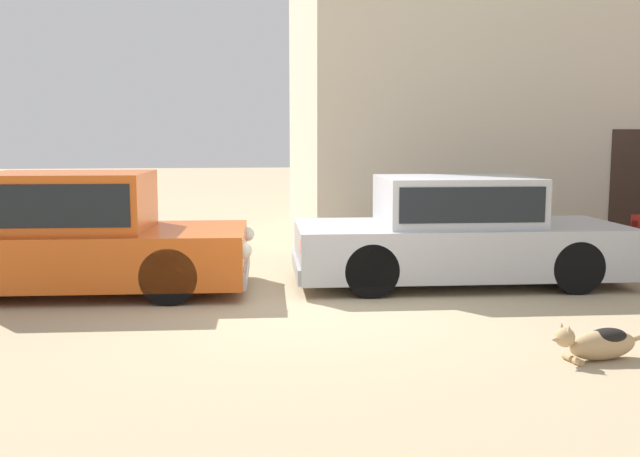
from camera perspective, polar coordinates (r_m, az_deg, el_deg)
ground_plane at (r=8.29m, az=0.08°, el=-6.35°), size 80.00×80.00×0.00m
parked_sedan_nearest at (r=9.58m, az=-19.11°, el=-0.41°), size 4.56×2.09×1.52m
parked_sedan_second at (r=9.80m, az=10.85°, el=-0.19°), size 4.56×2.02×1.43m
stray_dog_spotted at (r=6.84m, az=21.32°, el=-8.44°), size 1.07×0.35×0.35m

